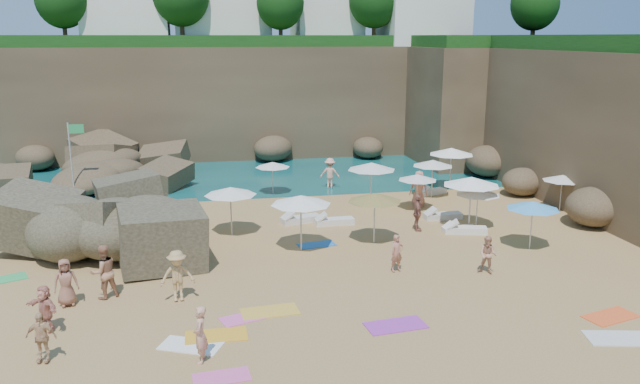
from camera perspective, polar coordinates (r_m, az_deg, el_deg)
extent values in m
plane|color=tan|center=(25.11, -3.19, -6.28)|extent=(120.00, 120.00, 0.00)
plane|color=#0C4751|center=(54.13, -7.60, 4.66)|extent=(120.00, 120.00, 0.00)
cube|color=brown|center=(48.84, -5.01, 8.45)|extent=(44.00, 8.00, 8.00)
cube|color=brown|center=(38.66, 24.13, 5.82)|extent=(8.00, 30.00, 8.00)
cube|color=brown|center=(48.02, 13.95, 8.00)|extent=(10.00, 12.00, 8.00)
cube|color=white|center=(49.62, -17.33, 15.78)|extent=(6.00, 5.00, 5.50)
cube|color=white|center=(50.45, -8.99, 16.76)|extent=(7.00, 6.00, 6.50)
cube|color=white|center=(50.40, 0.59, 16.07)|extent=(5.00, 5.00, 5.00)
cube|color=white|center=(50.40, 9.23, 16.47)|extent=(6.00, 6.00, 6.00)
sphere|color=#11380F|center=(46.80, -3.65, 16.86)|extent=(3.42, 3.42, 3.42)
sphere|color=#11380F|center=(45.19, 19.06, 15.95)|extent=(3.15, 3.15, 3.15)
cylinder|color=white|center=(55.66, -26.66, 6.67)|extent=(0.10, 0.10, 6.00)
cylinder|color=white|center=(55.28, -25.16, 6.79)|extent=(0.10, 0.10, 6.00)
cylinder|color=white|center=(54.94, -23.63, 6.90)|extent=(0.10, 0.10, 6.00)
cylinder|color=silver|center=(36.22, -21.78, 2.56)|extent=(0.09, 0.09, 4.26)
cube|color=#259750|center=(35.86, -21.38, 5.40)|extent=(0.75, 0.09, 0.48)
cylinder|color=silver|center=(28.21, -8.12, -1.87)|extent=(0.06, 0.06, 2.09)
cone|color=white|center=(27.96, -8.19, 0.09)|extent=(2.34, 2.34, 0.36)
cylinder|color=silver|center=(35.37, -4.34, 1.19)|extent=(0.05, 0.05, 1.74)
cone|color=silver|center=(35.20, -4.36, 2.51)|extent=(1.96, 1.96, 0.30)
cylinder|color=silver|center=(37.16, 11.84, 2.00)|extent=(0.07, 0.07, 2.31)
cone|color=white|center=(36.95, 11.93, 3.67)|extent=(2.59, 2.59, 0.39)
cylinder|color=silver|center=(35.06, 10.21, 1.10)|extent=(0.06, 0.06, 2.00)
cone|color=silver|center=(34.86, 10.28, 2.62)|extent=(2.24, 2.24, 0.34)
cylinder|color=silver|center=(32.33, 8.86, -0.12)|extent=(0.05, 0.05, 1.79)
cone|color=silver|center=(32.13, 8.92, 1.35)|extent=(2.01, 2.01, 0.31)
cylinder|color=silver|center=(32.60, 4.69, 0.53)|extent=(0.07, 0.07, 2.25)
cone|color=silver|center=(32.37, 4.73, 2.37)|extent=(2.52, 2.52, 0.38)
cylinder|color=silver|center=(26.97, 4.99, -2.52)|extent=(0.06, 0.06, 2.10)
cone|color=#D34A25|center=(26.70, 5.04, -0.47)|extent=(2.35, 2.35, 0.36)
cylinder|color=silver|center=(29.62, 13.55, -1.12)|extent=(0.07, 0.07, 2.33)
cone|color=white|center=(29.36, 13.67, 0.98)|extent=(2.62, 2.62, 0.40)
cylinder|color=silver|center=(34.15, 21.17, -0.17)|extent=(0.05, 0.05, 1.78)
cone|color=silver|center=(33.96, 21.30, 1.21)|extent=(1.99, 1.99, 0.30)
cylinder|color=silver|center=(25.90, -1.74, -3.01)|extent=(0.07, 0.07, 2.24)
cone|color=white|center=(25.60, -1.76, -0.72)|extent=(2.52, 2.52, 0.38)
cylinder|color=silver|center=(27.58, 18.75, -3.01)|extent=(0.06, 0.06, 1.95)
cone|color=#43A2E5|center=(27.34, 18.90, -1.15)|extent=(2.19, 2.19, 0.33)
cylinder|color=silver|center=(29.76, 14.16, -1.59)|extent=(0.05, 0.05, 1.83)
cone|color=silver|center=(29.55, 14.26, 0.04)|extent=(2.05, 2.05, 0.31)
cube|color=silver|center=(30.07, -1.77, -2.51)|extent=(2.03, 1.12, 0.30)
cube|color=silver|center=(31.20, 11.16, -2.17)|extent=(1.86, 0.62, 0.29)
cube|color=white|center=(35.95, 10.18, 0.01)|extent=(1.83, 1.13, 0.27)
cube|color=silver|center=(29.74, 1.33, -2.71)|extent=(1.86, 0.64, 0.29)
cube|color=silver|center=(29.22, 13.22, -3.40)|extent=(1.93, 1.06, 0.29)
cube|color=white|center=(29.31, 12.61, -3.35)|extent=(1.57, 0.55, 0.24)
cube|color=#EC5BA7|center=(17.26, -8.98, -16.39)|extent=(1.55, 0.87, 0.03)
cube|color=gold|center=(19.37, -9.46, -12.84)|extent=(1.84, 0.93, 0.03)
cube|color=white|center=(18.94, -11.72, -13.59)|extent=(1.97, 1.54, 0.03)
cube|color=purple|center=(19.87, 6.93, -12.01)|extent=(1.96, 1.13, 0.03)
cube|color=blue|center=(26.88, -0.30, -4.83)|extent=(1.70, 1.03, 0.03)
cube|color=#ED5CB1|center=(20.36, -6.89, -11.35)|extent=(1.69, 1.21, 0.03)
cube|color=#FF5D28|center=(22.34, 25.04, -10.27)|extent=(1.93, 1.31, 0.03)
cube|color=#31AC5C|center=(25.94, -27.00, -7.15)|extent=(1.82, 1.40, 0.03)
cube|color=gold|center=(20.70, -4.62, -10.84)|extent=(1.93, 1.08, 0.03)
cube|color=silver|center=(20.95, 25.72, -11.96)|extent=(2.11, 1.37, 0.03)
imported|color=tan|center=(22.56, -19.17, -6.90)|extent=(1.15, 1.07, 1.90)
imported|color=#EDA187|center=(36.69, 0.91, 1.74)|extent=(1.24, 0.74, 1.79)
imported|color=#935A49|center=(28.91, 8.91, -1.93)|extent=(0.61, 1.05, 1.68)
imported|color=tan|center=(33.10, 9.01, 0.30)|extent=(1.06, 0.87, 1.90)
imported|color=#A47552|center=(32.41, -21.25, -1.14)|extent=(1.46, 0.73, 1.52)
imported|color=tan|center=(17.73, -10.90, -12.67)|extent=(0.45, 0.63, 1.62)
imported|color=tan|center=(21.87, -12.81, -9.13)|extent=(1.31, 1.87, 0.47)
imported|color=tan|center=(19.27, -23.98, -13.55)|extent=(1.09, 1.56, 0.35)
imported|color=#935C49|center=(22.63, -22.08, -9.11)|extent=(1.22, 1.76, 0.43)
imported|color=tan|center=(21.07, -23.71, -11.07)|extent=(1.93, 1.94, 0.38)
imported|color=#AF6A57|center=(24.06, 7.00, -6.86)|extent=(0.92, 1.51, 0.34)
imported|color=tan|center=(24.47, 15.03, -6.63)|extent=(1.43, 1.56, 0.54)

